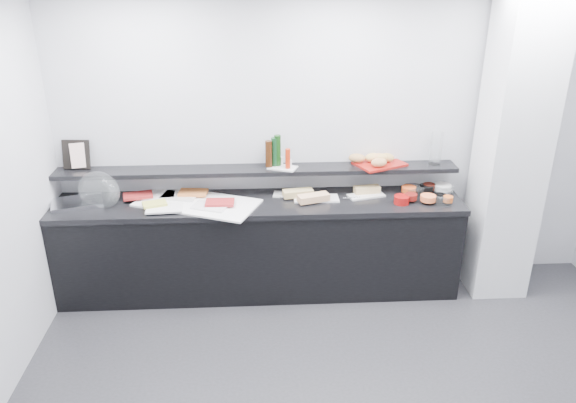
{
  "coord_description": "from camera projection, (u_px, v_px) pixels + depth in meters",
  "views": [
    {
      "loc": [
        -0.69,
        -2.86,
        2.88
      ],
      "look_at": [
        -0.45,
        1.45,
        1.0
      ],
      "focal_mm": 35.0,
      "sensor_mm": 36.0,
      "label": 1
    }
  ],
  "objects": [
    {
      "name": "tongs_mid",
      "position": [
        310.0,
        201.0,
        4.92
      ],
      "size": [
        0.14,
        0.09,
        0.01
      ],
      "primitive_type": "cylinder",
      "rotation": [
        0.0,
        1.57,
        0.53
      ],
      "color": "silver",
      "rests_on": "sandwich_plate_mid"
    },
    {
      "name": "sandwich_food_left",
      "position": [
        298.0,
        193.0,
        5.02
      ],
      "size": [
        0.28,
        0.14,
        0.06
      ],
      "primitive_type": "cube",
      "rotation": [
        0.0,
        0.0,
        0.16
      ],
      "color": "tan",
      "rests_on": "sandwich_plate_left"
    },
    {
      "name": "bread_roll_sw",
      "position": [
        379.0,
        163.0,
        4.97
      ],
      "size": [
        0.16,
        0.11,
        0.08
      ],
      "primitive_type": "ellipsoid",
      "rotation": [
        0.0,
        0.0,
        0.14
      ],
      "color": "#B97B46",
      "rests_on": "bread_tray"
    },
    {
      "name": "fill_glass_cream",
      "position": [
        442.0,
        187.0,
        5.15
      ],
      "size": [
        0.16,
        0.16,
        0.05
      ],
      "primitive_type": "cylinder",
      "rotation": [
        0.0,
        0.0,
        -0.02
      ],
      "color": "white",
      "rests_on": "bowl_glass_cream"
    },
    {
      "name": "bread_roll_mide",
      "position": [
        378.0,
        158.0,
        5.1
      ],
      "size": [
        0.16,
        0.12,
        0.08
      ],
      "primitive_type": "ellipsoid",
      "rotation": [
        0.0,
        0.0,
        0.14
      ],
      "color": "tan",
      "rests_on": "bread_tray"
    },
    {
      "name": "buffet_cabinet",
      "position": [
        259.0,
        249.0,
        5.16
      ],
      "size": [
        3.6,
        0.6,
        0.85
      ],
      "primitive_type": "cube",
      "color": "black",
      "rests_on": "ground"
    },
    {
      "name": "shaker_pepper",
      "position": [
        290.0,
        163.0,
        5.0
      ],
      "size": [
        0.04,
        0.04,
        0.07
      ],
      "primitive_type": "cylinder",
      "rotation": [
        0.0,
        0.0,
        0.15
      ],
      "color": "white",
      "rests_on": "condiment_tray"
    },
    {
      "name": "sandwich_plate_mid",
      "position": [
        316.0,
        199.0,
        5.0
      ],
      "size": [
        0.4,
        0.17,
        0.01
      ],
      "primitive_type": "cube",
      "rotation": [
        0.0,
        0.0,
        -0.01
      ],
      "color": "white",
      "rests_on": "counter_top"
    },
    {
      "name": "bowl_black_jam",
      "position": [
        426.0,
        189.0,
        5.13
      ],
      "size": [
        0.13,
        0.13,
        0.07
      ],
      "primitive_type": "cylinder",
      "rotation": [
        0.0,
        0.0,
        0.02
      ],
      "color": "black",
      "rests_on": "counter_top"
    },
    {
      "name": "fill_black_fruit",
      "position": [
        448.0,
        199.0,
        4.89
      ],
      "size": [
        0.1,
        0.1,
        0.05
      ],
      "primitive_type": "cylinder",
      "rotation": [
        0.0,
        0.0,
        0.25
      ],
      "color": "#CB561B",
      "rests_on": "bowl_black_fruit"
    },
    {
      "name": "food_meat_b",
      "position": [
        220.0,
        202.0,
        4.84
      ],
      "size": [
        0.25,
        0.16,
        0.02
      ],
      "primitive_type": "cube",
      "rotation": [
        0.0,
        0.0,
        -0.03
      ],
      "color": "maroon",
      "rests_on": "platter_meat_b"
    },
    {
      "name": "cloche_dome",
      "position": [
        99.0,
        190.0,
        4.87
      ],
      "size": [
        0.48,
        0.41,
        0.34
      ],
      "primitive_type": "ellipsoid",
      "rotation": [
        0.0,
        0.0,
        -0.43
      ],
      "color": "white",
      "rests_on": "cloche_base"
    },
    {
      "name": "platter_meat_a",
      "position": [
        159.0,
        195.0,
        5.04
      ],
      "size": [
        0.29,
        0.21,
        0.01
      ],
      "primitive_type": "cube",
      "rotation": [
        0.0,
        0.0,
        0.09
      ],
      "color": "silver",
      "rests_on": "linen_runner"
    },
    {
      "name": "bowl_glass_fruit",
      "position": [
        414.0,
        190.0,
        5.11
      ],
      "size": [
        0.21,
        0.21,
        0.07
      ],
      "primitive_type": "cylinder",
      "rotation": [
        0.0,
        0.0,
        0.12
      ],
      "color": "silver",
      "rests_on": "counter_top"
    },
    {
      "name": "bowl_black_fruit",
      "position": [
        440.0,
        198.0,
        4.94
      ],
      "size": [
        0.12,
        0.12,
        0.07
      ],
      "primitive_type": "cylinder",
      "rotation": [
        0.0,
        0.0,
        0.11
      ],
      "color": "black",
      "rests_on": "counter_top"
    },
    {
      "name": "food_cheese",
      "position": [
        155.0,
        204.0,
        4.81
      ],
      "size": [
        0.23,
        0.18,
        0.02
      ],
      "primitive_type": "cube",
      "rotation": [
        0.0,
        0.0,
        0.32
      ],
      "color": "#D2D151",
      "rests_on": "platter_cheese"
    },
    {
      "name": "bottle_brown",
      "position": [
        269.0,
        154.0,
        4.97
      ],
      "size": [
        0.07,
        0.07,
        0.24
      ],
      "primitive_type": "cylinder",
      "rotation": [
        0.0,
        0.0,
        0.16
      ],
      "color": "#351A09",
      "rests_on": "condiment_tray"
    },
    {
      "name": "fill_glass_salmon",
      "position": [
        428.0,
        198.0,
        4.91
      ],
      "size": [
        0.16,
        0.16,
        0.05
      ],
      "primitive_type": "cylinder",
      "rotation": [
        0.0,
        0.0,
        0.24
      ],
      "color": "#F9723D",
      "rests_on": "bowl_glass_salmon"
    },
    {
      "name": "food_meat_a",
      "position": [
        138.0,
        195.0,
        4.98
      ],
      "size": [
        0.28,
        0.22,
        0.02
      ],
      "primitive_type": "cube",
      "rotation": [
        0.0,
        0.0,
        0.24
      ],
      "color": "maroon",
      "rests_on": "platter_meat_a"
    },
    {
      "name": "fill_glass_fruit",
      "position": [
        409.0,
        189.0,
        5.1
      ],
      "size": [
        0.14,
        0.14,
        0.05
      ],
      "primitive_type": "cylinder",
      "rotation": [
        0.0,
        0.0,
        0.06
      ],
      "color": "#E4531F",
      "rests_on": "bowl_glass_fruit"
    },
    {
      "name": "platter_meat_b",
      "position": [
        210.0,
        206.0,
        4.81
      ],
      "size": [
        0.34,
        0.29,
        0.01
      ],
      "primitive_type": "cube",
      "rotation": [
        0.0,
        0.0,
        -0.35
      ],
      "color": "white",
      "rests_on": "linen_runner"
    },
    {
      "name": "cloche_base",
      "position": [
        77.0,
        203.0,
        4.88
      ],
      "size": [
        0.49,
        0.4,
        0.04
      ],
      "primitive_type": "cube",
      "rotation": [
        0.0,
        0.0,
        0.31
      ],
      "color": "silver",
      "rests_on": "counter_top"
    },
    {
      "name": "platter_cheese",
      "position": [
        164.0,
        208.0,
        4.77
      ],
      "size": [
        0.32,
        0.22,
        0.01
      ],
      "primitive_type": "cube",
      "rotation": [
        0.0,
        0.0,
        0.06
      ],
      "color": "white",
      "rests_on": "linen_runner"
    },
    {
      "name": "wall_shelf",
      "position": [
        258.0,
        170.0,
        5.03
      ],
      "size": [
        3.6,
        0.25,
        0.04
      ],
      "primitive_type": "cube",
      "color": "black",
      "rests_on": "back_wall"
    },
    {
      "name": "back_wall",
      "position": [
        334.0,
        141.0,
        5.1
      ],
      "size": [
        5.0,
        0.02,
        2.7
      ],
      "primitive_type": "cube",
      "color": "silver",
      "rests_on": "ground"
    },
    {
      "name": "fill_red_jam",
      "position": [
        411.0,
        197.0,
        4.94
      ],
      "size": [
        0.12,
        0.12,
        0.05
      ],
      "primitive_type": "cylinder",
      "rotation": [
        0.0,
        0.0,
        -0.18
      ],
      "color": "#62110E",
      "rests_on": "bowl_red_jam"
    },
    {
      "name": "food_salmon",
      "position": [
        193.0,
        192.0,
        5.04
      ],
      "size": [
        0.27,
        0.18,
        0.02
      ],
      "primitive_type": "cube",
      "rotation": [
        0.0,
        0.0,
        -0.09
      ],
      "color": "orange",
      "rests_on": "platter_salmon"
    },
    {
      "name": "sandwich_plate_left",
      "position": [
        290.0,
        195.0,
        5.08
      ],
      "size": [
        0.32,
        0.18,
        0.01
      ],
      "primitive_type": "cube",
      "rotation": [
        0.0,
        0.0,
        -0.16
      ],
      "color": "white",
      "rests_on": "counter_top"
    },
    {
      "name": "sandwich_plate_right",
      "position": [
        366.0,
        195.0,
        5.07
      ],
      "size": [
        0.35,
        0.22,
        0.01
      ],
      "primitive_type": "cube",
      "rotation": [
        0.0,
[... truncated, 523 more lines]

